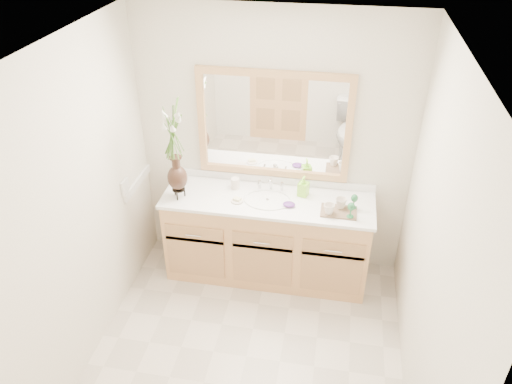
% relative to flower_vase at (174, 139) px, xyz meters
% --- Properties ---
extents(floor, '(2.60, 2.60, 0.00)m').
position_rel_flower_vase_xyz_m(floor, '(0.77, -0.91, -1.39)').
color(floor, beige).
rests_on(floor, ground).
extents(ceiling, '(2.40, 2.60, 0.02)m').
position_rel_flower_vase_xyz_m(ceiling, '(0.77, -0.91, 1.01)').
color(ceiling, white).
rests_on(ceiling, wall_back).
extents(wall_back, '(2.40, 0.02, 2.40)m').
position_rel_flower_vase_xyz_m(wall_back, '(0.77, 0.39, -0.19)').
color(wall_back, beige).
rests_on(wall_back, floor).
extents(wall_left, '(0.02, 2.60, 2.40)m').
position_rel_flower_vase_xyz_m(wall_left, '(-0.43, -0.91, -0.19)').
color(wall_left, beige).
rests_on(wall_left, floor).
extents(wall_right, '(0.02, 2.60, 2.40)m').
position_rel_flower_vase_xyz_m(wall_right, '(1.97, -0.91, -0.19)').
color(wall_right, beige).
rests_on(wall_right, floor).
extents(vanity, '(1.80, 0.55, 0.80)m').
position_rel_flower_vase_xyz_m(vanity, '(0.77, 0.11, -0.99)').
color(vanity, tan).
rests_on(vanity, floor).
extents(counter, '(1.84, 0.57, 0.03)m').
position_rel_flower_vase_xyz_m(counter, '(0.77, 0.11, -0.57)').
color(counter, white).
rests_on(counter, vanity).
extents(sink, '(0.38, 0.34, 0.23)m').
position_rel_flower_vase_xyz_m(sink, '(0.77, 0.09, -0.61)').
color(sink, white).
rests_on(sink, counter).
extents(mirror, '(1.32, 0.04, 0.97)m').
position_rel_flower_vase_xyz_m(mirror, '(0.77, 0.37, 0.02)').
color(mirror, white).
rests_on(mirror, wall_back).
extents(switch_plate, '(0.02, 0.12, 0.12)m').
position_rel_flower_vase_xyz_m(switch_plate, '(-0.42, -0.14, -0.41)').
color(switch_plate, white).
rests_on(switch_plate, wall_left).
extents(flower_vase, '(0.20, 0.20, 0.82)m').
position_rel_flower_vase_xyz_m(flower_vase, '(0.00, 0.00, 0.00)').
color(flower_vase, black).
rests_on(flower_vase, counter).
extents(tumbler, '(0.08, 0.08, 0.10)m').
position_rel_flower_vase_xyz_m(tumbler, '(0.45, 0.23, -0.51)').
color(tumbler, silver).
rests_on(tumbler, counter).
extents(soap_dish, '(0.11, 0.11, 0.03)m').
position_rel_flower_vase_xyz_m(soap_dish, '(0.51, 0.02, -0.55)').
color(soap_dish, silver).
rests_on(soap_dish, counter).
extents(soap_bottle, '(0.10, 0.10, 0.17)m').
position_rel_flower_vase_xyz_m(soap_bottle, '(1.06, 0.22, -0.47)').
color(soap_bottle, '#94ED37').
rests_on(soap_bottle, counter).
extents(purple_dish, '(0.13, 0.11, 0.04)m').
position_rel_flower_vase_xyz_m(purple_dish, '(0.96, 0.03, -0.54)').
color(purple_dish, '#58297B').
rests_on(purple_dish, counter).
extents(tray, '(0.30, 0.20, 0.01)m').
position_rel_flower_vase_xyz_m(tray, '(1.38, 0.01, -0.55)').
color(tray, brown).
rests_on(tray, counter).
extents(mug_left, '(0.10, 0.09, 0.09)m').
position_rel_flower_vase_xyz_m(mug_left, '(1.30, -0.04, -0.50)').
color(mug_left, silver).
rests_on(mug_left, tray).
extents(mug_right, '(0.13, 0.13, 0.09)m').
position_rel_flower_vase_xyz_m(mug_right, '(1.39, 0.06, -0.50)').
color(mug_right, silver).
rests_on(mug_right, tray).
extents(goblet_front, '(0.06, 0.06, 0.14)m').
position_rel_flower_vase_xyz_m(goblet_front, '(1.47, -0.06, -0.45)').
color(goblet_front, '#236A3A').
rests_on(goblet_front, tray).
extents(goblet_back, '(0.06, 0.06, 0.13)m').
position_rel_flower_vase_xyz_m(goblet_back, '(1.50, 0.08, -0.46)').
color(goblet_back, '#236A3A').
rests_on(goblet_back, tray).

